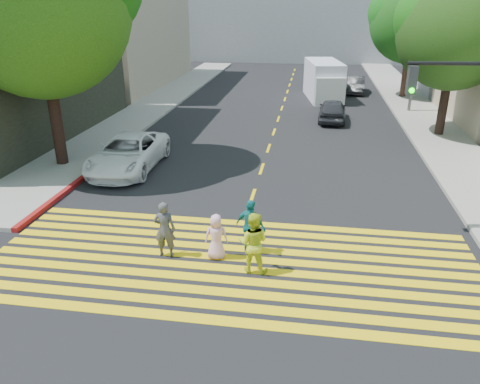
% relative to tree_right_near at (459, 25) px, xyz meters
% --- Properties ---
extents(ground, '(120.00, 120.00, 0.00)m').
position_rel_tree_right_near_xyz_m(ground, '(-8.67, -15.44, -5.51)').
color(ground, black).
extents(sidewalk_left, '(3.00, 40.00, 0.15)m').
position_rel_tree_right_near_xyz_m(sidewalk_left, '(-17.17, 6.56, -5.44)').
color(sidewalk_left, gray).
rests_on(sidewalk_left, ground).
extents(sidewalk_right, '(3.00, 60.00, 0.15)m').
position_rel_tree_right_near_xyz_m(sidewalk_right, '(-0.17, -0.44, -5.44)').
color(sidewalk_right, gray).
rests_on(sidewalk_right, ground).
extents(curb_red, '(0.20, 8.00, 0.16)m').
position_rel_tree_right_near_xyz_m(curb_red, '(-15.57, -9.44, -5.43)').
color(curb_red, maroon).
rests_on(curb_red, ground).
extents(crosswalk, '(13.40, 5.30, 0.01)m').
position_rel_tree_right_near_xyz_m(crosswalk, '(-8.67, -14.16, -5.51)').
color(crosswalk, yellow).
rests_on(crosswalk, ground).
extents(lane_line, '(0.12, 34.40, 0.01)m').
position_rel_tree_right_near_xyz_m(lane_line, '(-8.67, 7.06, -5.51)').
color(lane_line, yellow).
rests_on(lane_line, ground).
extents(building_left_tan, '(12.00, 16.00, 10.00)m').
position_rel_tree_right_near_xyz_m(building_left_tan, '(-24.67, 12.56, -0.51)').
color(building_left_tan, tan).
rests_on(building_left_tan, ground).
extents(backdrop_block, '(30.00, 8.00, 12.00)m').
position_rel_tree_right_near_xyz_m(backdrop_block, '(-8.67, 32.56, 0.49)').
color(backdrop_block, gray).
rests_on(backdrop_block, ground).
extents(tree_right_near, '(7.58, 7.36, 8.15)m').
position_rel_tree_right_near_xyz_m(tree_right_near, '(0.00, 0.00, 0.00)').
color(tree_right_near, black).
rests_on(tree_right_near, ground).
extents(tree_right_far, '(7.20, 6.89, 8.23)m').
position_rel_tree_right_near_xyz_m(tree_right_far, '(-0.22, 10.29, 0.05)').
color(tree_right_far, '#341D14').
rests_on(tree_right_far, ground).
extents(pedestrian_man, '(0.64, 0.46, 1.63)m').
position_rel_tree_right_near_xyz_m(pedestrian_man, '(-10.53, -14.01, -4.70)').
color(pedestrian_man, '#434346').
rests_on(pedestrian_man, ground).
extents(pedestrian_woman, '(0.85, 0.68, 1.68)m').
position_rel_tree_right_near_xyz_m(pedestrian_woman, '(-8.02, -14.44, -4.67)').
color(pedestrian_woman, '#C4D627').
rests_on(pedestrian_woman, ground).
extents(pedestrian_child, '(0.69, 0.50, 1.31)m').
position_rel_tree_right_near_xyz_m(pedestrian_child, '(-9.10, -13.93, -4.86)').
color(pedestrian_child, '#EEAFCC').
rests_on(pedestrian_child, ground).
extents(pedestrian_extra, '(1.01, 0.73, 1.59)m').
position_rel_tree_right_near_xyz_m(pedestrian_extra, '(-8.21, -13.45, -4.72)').
color(pedestrian_extra, '#15767C').
rests_on(pedestrian_extra, ground).
extents(white_sedan, '(2.42, 5.15, 1.42)m').
position_rel_tree_right_near_xyz_m(white_sedan, '(-14.21, -7.31, -4.80)').
color(white_sedan, white).
rests_on(white_sedan, ground).
extents(dark_car_near, '(1.71, 3.88, 1.30)m').
position_rel_tree_right_near_xyz_m(dark_car_near, '(-5.52, 2.57, -4.86)').
color(dark_car_near, '#27282D').
rests_on(dark_car_near, ground).
extents(silver_car, '(1.82, 4.27, 1.23)m').
position_rel_tree_right_near_xyz_m(silver_car, '(-5.13, 13.18, -4.90)').
color(silver_car, gray).
rests_on(silver_car, ground).
extents(dark_car_parked, '(1.53, 3.70, 1.19)m').
position_rel_tree_right_near_xyz_m(dark_car_parked, '(-3.53, 11.83, -4.92)').
color(dark_car_parked, black).
rests_on(dark_car_parked, ground).
extents(white_van, '(2.91, 5.79, 2.61)m').
position_rel_tree_right_near_xyz_m(white_van, '(-5.98, 9.03, -4.27)').
color(white_van, white).
rests_on(white_van, ground).
extents(street_lamp, '(2.27, 0.60, 10.05)m').
position_rel_tree_right_near_xyz_m(street_lamp, '(-0.87, 5.50, 0.25)').
color(street_lamp, '#565757').
rests_on(street_lamp, ground).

